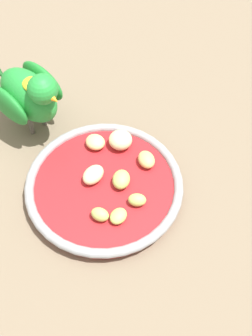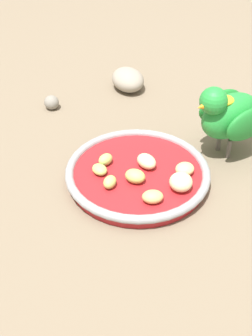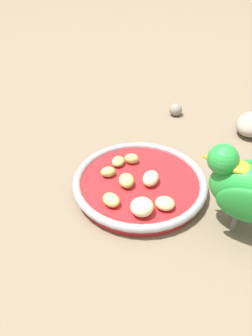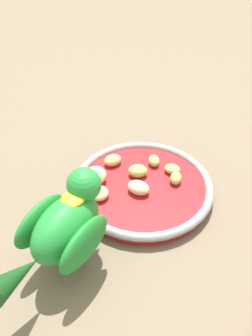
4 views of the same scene
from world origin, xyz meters
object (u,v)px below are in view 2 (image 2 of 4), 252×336
(apple_piece_6, at_px, (100,169))
(rock_large, at_px, (128,80))
(apple_piece_0, at_px, (153,197))
(pebble_0, at_px, (52,102))
(apple_piece_4, at_px, (105,160))
(parrot, at_px, (232,113))
(feeding_bowl, at_px, (138,174))
(apple_piece_7, at_px, (109,181))
(apple_piece_2, at_px, (185,169))
(apple_piece_1, at_px, (181,182))
(apple_piece_5, at_px, (147,161))
(apple_piece_3, at_px, (135,176))

(apple_piece_6, xyz_separation_m, rock_large, (0.24, -0.21, -0.00))
(apple_piece_0, height_order, pebble_0, apple_piece_0)
(apple_piece_4, xyz_separation_m, apple_piece_6, (-0.02, 0.02, -0.00))
(apple_piece_4, distance_m, rock_large, 0.29)
(parrot, bearing_deg, apple_piece_6, -9.83)
(parrot, bearing_deg, feeding_bowl, -4.31)
(parrot, bearing_deg, apple_piece_4, -14.89)
(apple_piece_7, bearing_deg, apple_piece_2, -109.44)
(apple_piece_1, bearing_deg, feeding_bowl, 22.75)
(pebble_0, bearing_deg, feeding_bowl, -176.35)
(apple_piece_4, distance_m, apple_piece_5, 0.07)
(apple_piece_5, relative_size, rock_large, 0.42)
(feeding_bowl, bearing_deg, apple_piece_6, 62.09)
(feeding_bowl, relative_size, rock_large, 2.71)
(apple_piece_0, relative_size, apple_piece_1, 0.88)
(apple_piece_1, distance_m, apple_piece_6, 0.13)
(apple_piece_7, bearing_deg, feeding_bowl, -86.01)
(apple_piece_5, height_order, apple_piece_6, apple_piece_5)
(parrot, relative_size, rock_large, 2.29)
(feeding_bowl, height_order, pebble_0, pebble_0)
(pebble_0, bearing_deg, apple_piece_6, 171.87)
(apple_piece_3, height_order, rock_large, rock_large)
(apple_piece_4, bearing_deg, parrot, -106.95)
(apple_piece_0, bearing_deg, parrot, -75.45)
(apple_piece_1, relative_size, apple_piece_3, 1.12)
(apple_piece_3, relative_size, rock_large, 0.38)
(apple_piece_6, xyz_separation_m, parrot, (-0.05, -0.23, 0.05))
(feeding_bowl, bearing_deg, apple_piece_4, 37.60)
(apple_piece_4, xyz_separation_m, pebble_0, (0.23, -0.02, -0.01))
(apple_piece_7, height_order, rock_large, rock_large)
(apple_piece_7, bearing_deg, apple_piece_1, -127.50)
(apple_piece_2, height_order, apple_piece_5, apple_piece_5)
(feeding_bowl, relative_size, apple_piece_3, 7.21)
(apple_piece_0, bearing_deg, apple_piece_7, 27.77)
(parrot, distance_m, rock_large, 0.29)
(feeding_bowl, distance_m, apple_piece_7, 0.06)
(feeding_bowl, xyz_separation_m, pebble_0, (0.28, 0.02, 0.00))
(apple_piece_2, distance_m, parrot, 0.13)
(apple_piece_0, distance_m, apple_piece_6, 0.10)
(apple_piece_0, relative_size, pebble_0, 1.02)
(apple_piece_2, bearing_deg, apple_piece_4, 46.10)
(apple_piece_4, relative_size, apple_piece_7, 1.01)
(apple_piece_7, bearing_deg, pebble_0, -7.85)
(apple_piece_4, relative_size, apple_piece_5, 0.71)
(apple_piece_1, bearing_deg, rock_large, -20.45)
(apple_piece_2, xyz_separation_m, apple_piece_5, (0.05, 0.04, 0.00))
(apple_piece_1, distance_m, apple_piece_5, 0.07)
(apple_piece_4, bearing_deg, apple_piece_0, -174.19)
(parrot, height_order, rock_large, parrot)
(apple_piece_1, xyz_separation_m, apple_piece_3, (0.05, 0.05, -0.00))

